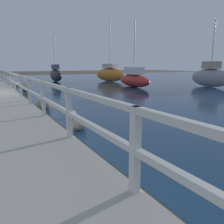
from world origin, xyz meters
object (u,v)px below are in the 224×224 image
at_px(sailboat_black, 56,75).
at_px(sailboat_gray, 210,77).
at_px(sailboat_red, 134,79).
at_px(sailboat_orange, 110,74).

height_order(sailboat_black, sailboat_gray, sailboat_gray).
xyz_separation_m(sailboat_black, sailboat_gray, (9.68, -13.19, 0.11)).
distance_m(sailboat_gray, sailboat_red, 6.57).
xyz_separation_m(sailboat_gray, sailboat_red, (-5.66, 3.33, -0.22)).
bearing_deg(sailboat_gray, sailboat_orange, 117.70).
distance_m(sailboat_black, sailboat_gray, 16.36).
bearing_deg(sailboat_red, sailboat_black, 118.93).
bearing_deg(sailboat_black, sailboat_red, -63.17).
relative_size(sailboat_black, sailboat_gray, 0.94).
distance_m(sailboat_black, sailboat_orange, 6.29).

